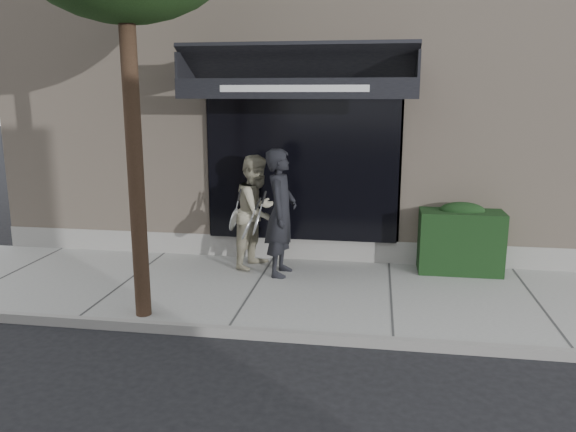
# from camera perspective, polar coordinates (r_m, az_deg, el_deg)

# --- Properties ---
(ground) EXTENTS (80.00, 80.00, 0.00)m
(ground) POSITION_cam_1_polar(r_m,az_deg,el_deg) (8.33, 10.37, -8.52)
(ground) COLOR black
(ground) RESTS_ON ground
(sidewalk) EXTENTS (20.00, 3.00, 0.12)m
(sidewalk) POSITION_cam_1_polar(r_m,az_deg,el_deg) (8.31, 10.39, -8.14)
(sidewalk) COLOR gray
(sidewalk) RESTS_ON ground
(curb) EXTENTS (20.00, 0.10, 0.14)m
(curb) POSITION_cam_1_polar(r_m,az_deg,el_deg) (6.87, 10.64, -12.55)
(curb) COLOR gray
(curb) RESTS_ON ground
(building_facade) EXTENTS (14.30, 8.04, 5.64)m
(building_facade) POSITION_cam_1_polar(r_m,az_deg,el_deg) (12.75, 10.38, 11.23)
(building_facade) COLOR tan
(building_facade) RESTS_ON ground
(hedge) EXTENTS (1.30, 0.70, 1.14)m
(hedge) POSITION_cam_1_polar(r_m,az_deg,el_deg) (9.42, 17.08, -2.22)
(hedge) COLOR black
(hedge) RESTS_ON sidewalk
(pedestrian_front) EXTENTS (0.82, 0.89, 2.00)m
(pedestrian_front) POSITION_cam_1_polar(r_m,az_deg,el_deg) (8.75, -0.74, 0.33)
(pedestrian_front) COLOR black
(pedestrian_front) RESTS_ON sidewalk
(pedestrian_back) EXTENTS (0.95, 1.08, 1.86)m
(pedestrian_back) POSITION_cam_1_polar(r_m,az_deg,el_deg) (9.19, -3.17, 0.45)
(pedestrian_back) COLOR #AFA78C
(pedestrian_back) RESTS_ON sidewalk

